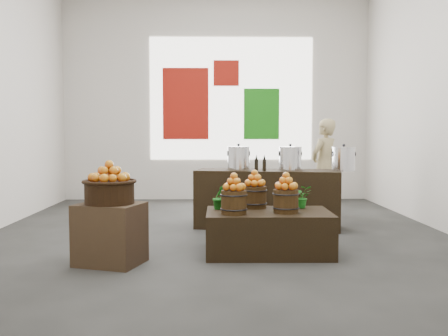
{
  "coord_description": "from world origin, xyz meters",
  "views": [
    {
      "loc": [
        -0.06,
        -6.43,
        1.3
      ],
      "look_at": [
        0.07,
        -0.4,
        0.89
      ],
      "focal_mm": 40.0,
      "sensor_mm": 36.0,
      "label": 1
    }
  ],
  "objects_px": {
    "stock_pot_left": "(239,159)",
    "stock_pot_right": "(344,160)",
    "counter": "(267,199)",
    "stock_pot_center": "(290,159)",
    "shopper": "(324,166)",
    "wicker_basket": "(110,193)",
    "display_table": "(268,232)",
    "crate": "(110,234)"
  },
  "relations": [
    {
      "from": "counter",
      "to": "stock_pot_center",
      "type": "distance_m",
      "value": 0.64
    },
    {
      "from": "crate",
      "to": "shopper",
      "type": "height_order",
      "value": "shopper"
    },
    {
      "from": "display_table",
      "to": "counter",
      "type": "distance_m",
      "value": 1.53
    },
    {
      "from": "stock_pot_center",
      "to": "shopper",
      "type": "height_order",
      "value": "shopper"
    },
    {
      "from": "wicker_basket",
      "to": "stock_pot_left",
      "type": "distance_m",
      "value": 2.44
    },
    {
      "from": "stock_pot_center",
      "to": "counter",
      "type": "bearing_deg",
      "value": 169.65
    },
    {
      "from": "shopper",
      "to": "wicker_basket",
      "type": "bearing_deg",
      "value": 4.57
    },
    {
      "from": "stock_pot_left",
      "to": "stock_pot_center",
      "type": "bearing_deg",
      "value": -10.35
    },
    {
      "from": "wicker_basket",
      "to": "display_table",
      "type": "bearing_deg",
      "value": 14.03
    },
    {
      "from": "crate",
      "to": "display_table",
      "type": "distance_m",
      "value": 1.68
    },
    {
      "from": "stock_pot_center",
      "to": "display_table",
      "type": "bearing_deg",
      "value": -107.46
    },
    {
      "from": "stock_pot_right",
      "to": "shopper",
      "type": "xyz_separation_m",
      "value": [
        0.04,
        1.37,
        -0.18
      ]
    },
    {
      "from": "display_table",
      "to": "stock_pot_right",
      "type": "relative_size",
      "value": 4.41
    },
    {
      "from": "display_table",
      "to": "stock_pot_left",
      "type": "distance_m",
      "value": 1.76
    },
    {
      "from": "counter",
      "to": "stock_pot_right",
      "type": "xyz_separation_m",
      "value": [
        1.01,
        -0.19,
        0.56
      ]
    },
    {
      "from": "display_table",
      "to": "counter",
      "type": "relative_size",
      "value": 0.68
    },
    {
      "from": "stock_pot_center",
      "to": "shopper",
      "type": "bearing_deg",
      "value": 58.93
    },
    {
      "from": "stock_pot_left",
      "to": "stock_pot_right",
      "type": "relative_size",
      "value": 1.0
    },
    {
      "from": "crate",
      "to": "stock_pot_left",
      "type": "distance_m",
      "value": 2.52
    },
    {
      "from": "crate",
      "to": "stock_pot_center",
      "type": "bearing_deg",
      "value": 41.78
    },
    {
      "from": "crate",
      "to": "display_table",
      "type": "relative_size",
      "value": 0.45
    },
    {
      "from": "crate",
      "to": "stock_pot_center",
      "type": "height_order",
      "value": "stock_pot_center"
    },
    {
      "from": "wicker_basket",
      "to": "stock_pot_center",
      "type": "height_order",
      "value": "stock_pot_center"
    },
    {
      "from": "wicker_basket",
      "to": "stock_pot_left",
      "type": "relative_size",
      "value": 1.6
    },
    {
      "from": "counter",
      "to": "stock_pot_left",
      "type": "height_order",
      "value": "stock_pot_left"
    },
    {
      "from": "wicker_basket",
      "to": "display_table",
      "type": "xyz_separation_m",
      "value": [
        1.63,
        0.41,
        -0.49
      ]
    },
    {
      "from": "display_table",
      "to": "shopper",
      "type": "relative_size",
      "value": 0.87
    },
    {
      "from": "stock_pot_center",
      "to": "stock_pot_right",
      "type": "bearing_deg",
      "value": -10.35
    },
    {
      "from": "stock_pot_center",
      "to": "stock_pot_right",
      "type": "height_order",
      "value": "same"
    },
    {
      "from": "stock_pot_center",
      "to": "shopper",
      "type": "distance_m",
      "value": 1.46
    },
    {
      "from": "counter",
      "to": "stock_pot_center",
      "type": "bearing_deg",
      "value": -0.0
    },
    {
      "from": "counter",
      "to": "stock_pot_right",
      "type": "height_order",
      "value": "stock_pot_right"
    },
    {
      "from": "crate",
      "to": "stock_pot_left",
      "type": "height_order",
      "value": "stock_pot_left"
    },
    {
      "from": "stock_pot_right",
      "to": "wicker_basket",
      "type": "bearing_deg",
      "value": -148.11
    },
    {
      "from": "shopper",
      "to": "stock_pot_left",
      "type": "bearing_deg",
      "value": -5.63
    },
    {
      "from": "stock_pot_left",
      "to": "stock_pot_right",
      "type": "xyz_separation_m",
      "value": [
        1.41,
        -0.26,
        0.0
      ]
    },
    {
      "from": "stock_pot_center",
      "to": "shopper",
      "type": "relative_size",
      "value": 0.2
    },
    {
      "from": "crate",
      "to": "stock_pot_right",
      "type": "height_order",
      "value": "stock_pot_right"
    },
    {
      "from": "crate",
      "to": "display_table",
      "type": "height_order",
      "value": "crate"
    },
    {
      "from": "wicker_basket",
      "to": "counter",
      "type": "distance_m",
      "value": 2.64
    },
    {
      "from": "shopper",
      "to": "stock_pot_right",
      "type": "bearing_deg",
      "value": 45.26
    },
    {
      "from": "shopper",
      "to": "counter",
      "type": "bearing_deg",
      "value": 5.23
    }
  ]
}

